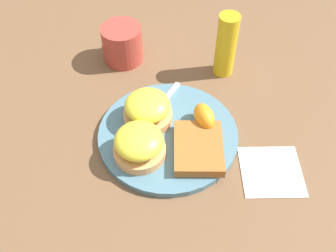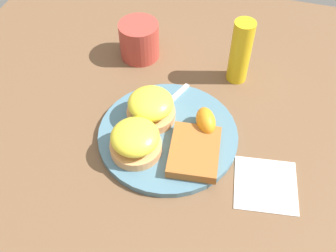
# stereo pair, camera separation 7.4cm
# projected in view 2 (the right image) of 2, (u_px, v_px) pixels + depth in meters

# --- Properties ---
(ground_plane) EXTENTS (1.10, 1.10, 0.00)m
(ground_plane) POSITION_uv_depth(u_px,v_px,m) (168.00, 137.00, 0.77)
(ground_plane) COLOR brown
(plate) EXTENTS (0.27, 0.27, 0.01)m
(plate) POSITION_uv_depth(u_px,v_px,m) (168.00, 135.00, 0.76)
(plate) COLOR slate
(plate) RESTS_ON ground_plane
(sandwich_benedict_left) EXTENTS (0.10, 0.10, 0.06)m
(sandwich_benedict_left) POSITION_uv_depth(u_px,v_px,m) (151.00, 107.00, 0.76)
(sandwich_benedict_left) COLOR tan
(sandwich_benedict_left) RESTS_ON plate
(sandwich_benedict_right) EXTENTS (0.10, 0.10, 0.06)m
(sandwich_benedict_right) POSITION_uv_depth(u_px,v_px,m) (135.00, 140.00, 0.71)
(sandwich_benedict_right) COLOR tan
(sandwich_benedict_right) RESTS_ON plate
(hashbrown_patty) EXTENTS (0.13, 0.10, 0.02)m
(hashbrown_patty) POSITION_uv_depth(u_px,v_px,m) (194.00, 152.00, 0.71)
(hashbrown_patty) COLOR #A25E28
(hashbrown_patty) RESTS_ON plate
(orange_wedge) EXTENTS (0.07, 0.06, 0.04)m
(orange_wedge) POSITION_uv_depth(u_px,v_px,m) (206.00, 121.00, 0.75)
(orange_wedge) COLOR orange
(orange_wedge) RESTS_ON plate
(fork) EXTENTS (0.22, 0.10, 0.00)m
(fork) POSITION_uv_depth(u_px,v_px,m) (148.00, 121.00, 0.77)
(fork) COLOR silver
(fork) RESTS_ON plate
(cup) EXTENTS (0.12, 0.09, 0.09)m
(cup) POSITION_uv_depth(u_px,v_px,m) (139.00, 40.00, 0.89)
(cup) COLOR #B23D33
(cup) RESTS_ON ground_plane
(napkin) EXTENTS (0.12, 0.12, 0.00)m
(napkin) POSITION_uv_depth(u_px,v_px,m) (266.00, 184.00, 0.70)
(napkin) COLOR white
(napkin) RESTS_ON ground_plane
(condiment_bottle) EXTENTS (0.04, 0.04, 0.15)m
(condiment_bottle) POSITION_uv_depth(u_px,v_px,m) (240.00, 52.00, 0.82)
(condiment_bottle) COLOR gold
(condiment_bottle) RESTS_ON ground_plane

